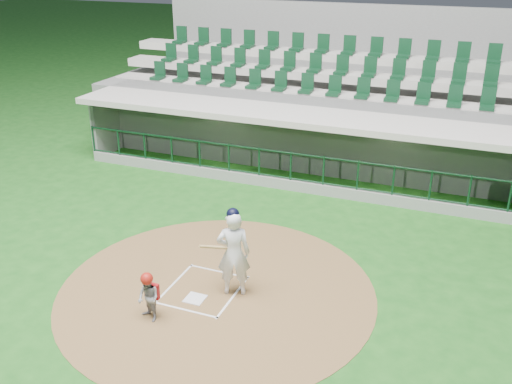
# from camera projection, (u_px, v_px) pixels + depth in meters

# --- Properties ---
(ground) EXTENTS (120.00, 120.00, 0.00)m
(ground) POSITION_uv_depth(u_px,v_px,m) (209.00, 284.00, 13.26)
(ground) COLOR #174F16
(ground) RESTS_ON ground
(dirt_circle) EXTENTS (7.20, 7.20, 0.01)m
(dirt_circle) POSITION_uv_depth(u_px,v_px,m) (217.00, 290.00, 12.98)
(dirt_circle) COLOR brown
(dirt_circle) RESTS_ON ground
(home_plate) EXTENTS (0.43, 0.43, 0.02)m
(home_plate) POSITION_uv_depth(u_px,v_px,m) (195.00, 299.00, 12.65)
(home_plate) COLOR silver
(home_plate) RESTS_ON dirt_circle
(batter_box_chalk) EXTENTS (1.55, 1.80, 0.01)m
(batter_box_chalk) POSITION_uv_depth(u_px,v_px,m) (203.00, 290.00, 12.99)
(batter_box_chalk) COLOR white
(batter_box_chalk) RESTS_ON ground
(dugout_structure) EXTENTS (16.40, 3.70, 3.00)m
(dugout_structure) POSITION_uv_depth(u_px,v_px,m) (311.00, 144.00, 19.51)
(dugout_structure) COLOR gray
(dugout_structure) RESTS_ON ground
(seating_deck) EXTENTS (17.00, 6.72, 5.15)m
(seating_deck) POSITION_uv_depth(u_px,v_px,m) (332.00, 109.00, 21.99)
(seating_deck) COLOR slate
(seating_deck) RESTS_ON ground
(batter) EXTENTS (0.97, 1.00, 2.10)m
(batter) POSITION_uv_depth(u_px,v_px,m) (233.00, 252.00, 12.48)
(batter) COLOR white
(batter) RESTS_ON dirt_circle
(catcher) EXTENTS (0.62, 0.57, 1.12)m
(catcher) POSITION_uv_depth(u_px,v_px,m) (148.00, 296.00, 11.76)
(catcher) COLOR gray
(catcher) RESTS_ON dirt_circle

